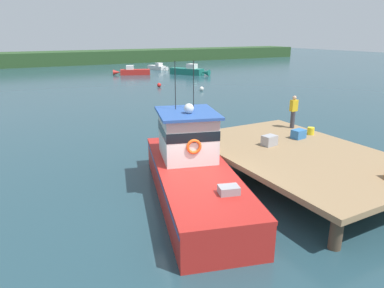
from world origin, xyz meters
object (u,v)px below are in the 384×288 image
crate_single_far (299,134)px  moored_boat_mid_harbor (158,67)px  main_fishing_boat (191,168)px  mooring_buoy_spare_mooring (202,89)px  moored_boat_far_left (133,72)px  deckhand_by_the_boat (293,111)px  crate_single_by_cleat (269,140)px  moored_boat_far_right (189,71)px  bait_bucket (311,131)px  mooring_buoy_inshore (159,85)px

crate_single_far → moored_boat_mid_harbor: bearing=75.0°
main_fishing_boat → crate_single_far: (5.79, 0.44, 0.39)m
moored_boat_mid_harbor → mooring_buoy_spare_mooring: bearing=-101.9°
main_fishing_boat → mooring_buoy_spare_mooring: bearing=58.9°
moored_boat_far_left → mooring_buoy_spare_mooring: moored_boat_far_left is taller
main_fishing_boat → deckhand_by_the_boat: size_ratio=6.08×
crate_single_by_cleat → moored_boat_far_right: crate_single_by_cleat is taller
crate_single_by_cleat → crate_single_far: size_ratio=1.00×
crate_single_by_cleat → bait_bucket: size_ratio=1.76×
moored_boat_far_right → deckhand_by_the_boat: bearing=-109.6°
main_fishing_boat → crate_single_by_cleat: (3.94, 0.27, 0.41)m
bait_bucket → crate_single_by_cleat: bearing=-172.8°
crate_single_far → mooring_buoy_inshore: 25.33m
crate_single_by_cleat → moored_boat_mid_harbor: crate_single_by_cleat is taller
crate_single_far → bait_bucket: size_ratio=1.76×
moored_boat_mid_harbor → crate_single_far: bearing=-105.0°
bait_bucket → mooring_buoy_inshore: 25.01m
mooring_buoy_inshore → moored_boat_far_left: bearing=83.8°
crate_single_by_cleat → moored_boat_far_left: (7.18, 37.89, -0.96)m
bait_bucket → moored_boat_far_right: size_ratio=0.06×
deckhand_by_the_boat → bait_bucket: bearing=-94.1°
crate_single_far → moored_boat_far_left: crate_single_far is taller
deckhand_by_the_boat → moored_boat_far_left: (4.27, 36.22, -1.60)m
crate_single_far → main_fishing_boat: bearing=-175.6°
moored_boat_far_left → mooring_buoy_inshore: bearing=-96.2°
bait_bucket → mooring_buoy_inshore: bait_bucket is taller
main_fishing_boat → bait_bucket: (6.76, 0.63, 0.36)m
bait_bucket → moored_boat_mid_harbor: 43.95m
crate_single_by_cleat → moored_boat_far_left: 38.57m
moored_boat_mid_harbor → deckhand_by_the_boat: bearing=-104.1°
crate_single_by_cleat → crate_single_far: 1.86m
crate_single_by_cleat → mooring_buoy_spare_mooring: bearing=67.3°
main_fishing_boat → crate_single_far: bearing=4.4°
bait_bucket → mooring_buoy_inshore: (2.97, 24.81, -1.14)m
main_fishing_boat → mooring_buoy_inshore: main_fishing_boat is taller
main_fishing_boat → mooring_buoy_inshore: (9.74, 25.44, -0.78)m
mooring_buoy_spare_mooring → moored_boat_far_right: bearing=66.7°
moored_boat_far_left → mooring_buoy_inshore: 12.80m
moored_boat_far_right → mooring_buoy_spare_mooring: (-5.85, -13.57, -0.31)m
main_fishing_boat → moored_boat_mid_harbor: main_fishing_boat is taller
crate_single_far → deckhand_by_the_boat: size_ratio=0.37×
moored_boat_far_left → crate_single_by_cleat: bearing=-100.7°
crate_single_by_cleat → deckhand_by_the_boat: size_ratio=0.37×
bait_bucket → deckhand_by_the_boat: deckhand_by_the_boat is taller
main_fishing_boat → mooring_buoy_inshore: 27.25m
crate_single_by_cleat → moored_boat_far_right: size_ratio=0.10×
crate_single_by_cleat → bait_bucket: 2.84m
moored_boat_far_left → moored_boat_mid_harbor: bearing=39.9°
main_fishing_boat → moored_boat_far_right: size_ratio=1.70×
moored_boat_mid_harbor → mooring_buoy_inshore: bearing=-112.9°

